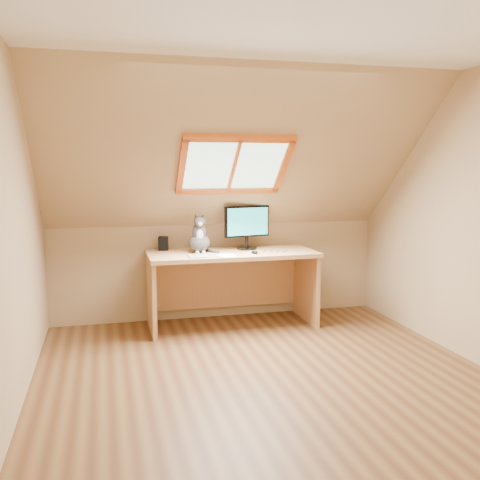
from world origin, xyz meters
name	(u,v)px	position (x,y,z in m)	size (l,w,h in m)	color
ground	(266,376)	(0.00, 0.00, 0.00)	(3.50, 3.50, 0.00)	brown
room_shell	(271,191)	(0.00, -0.09, 1.43)	(3.52, 3.52, 2.41)	tan
desk	(230,273)	(0.06, 1.45, 0.53)	(1.67, 0.73, 0.76)	tan
monitor	(247,224)	(0.25, 1.49, 1.02)	(0.48, 0.20, 0.45)	black
cat	(199,238)	(-0.27, 1.41, 0.90)	(0.22, 0.27, 0.39)	#47413F
desk_speaker	(163,244)	(-0.60, 1.63, 0.83)	(0.10, 0.10, 0.14)	black
graphics_tablet	(203,256)	(-0.27, 1.15, 0.77)	(0.29, 0.21, 0.01)	#B2B2B7
mouse	(255,252)	(0.24, 1.17, 0.78)	(0.06, 0.10, 0.03)	black
papers	(224,256)	(-0.08, 1.12, 0.77)	(0.33, 0.27, 0.00)	white
cables	(266,252)	(0.38, 1.26, 0.77)	(0.51, 0.26, 0.01)	silver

